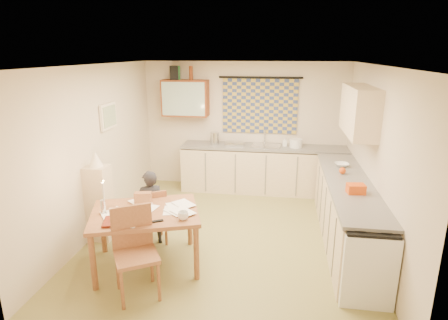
% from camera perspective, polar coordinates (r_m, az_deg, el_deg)
% --- Properties ---
extents(floor, '(4.00, 4.50, 0.02)m').
position_cam_1_polar(floor, '(5.79, 0.71, -11.39)').
color(floor, olive).
rests_on(floor, ground).
extents(ceiling, '(4.00, 4.50, 0.02)m').
position_cam_1_polar(ceiling, '(5.14, 0.81, 14.38)').
color(ceiling, white).
rests_on(ceiling, floor).
extents(wall_back, '(4.00, 0.02, 2.50)m').
position_cam_1_polar(wall_back, '(7.52, 3.12, 5.25)').
color(wall_back, beige).
rests_on(wall_back, floor).
extents(wall_front, '(4.00, 0.02, 2.50)m').
position_cam_1_polar(wall_front, '(3.24, -4.79, -9.89)').
color(wall_front, beige).
rests_on(wall_front, floor).
extents(wall_left, '(0.02, 4.50, 2.50)m').
position_cam_1_polar(wall_left, '(5.94, -18.85, 1.44)').
color(wall_left, beige).
rests_on(wall_left, floor).
extents(wall_right, '(0.02, 4.50, 2.50)m').
position_cam_1_polar(wall_right, '(5.44, 22.21, -0.19)').
color(wall_right, beige).
rests_on(wall_right, floor).
extents(window_blind, '(1.45, 0.03, 1.05)m').
position_cam_1_polar(window_blind, '(7.39, 5.48, 8.16)').
color(window_blind, navy).
rests_on(window_blind, wall_back).
extents(curtain_rod, '(1.60, 0.04, 0.04)m').
position_cam_1_polar(curtain_rod, '(7.32, 5.58, 12.41)').
color(curtain_rod, black).
rests_on(curtain_rod, wall_back).
extents(wall_cabinet, '(0.90, 0.34, 0.70)m').
position_cam_1_polar(wall_cabinet, '(7.45, -5.90, 9.38)').
color(wall_cabinet, '#652A0F').
rests_on(wall_cabinet, wall_back).
extents(wall_cabinet_glass, '(0.84, 0.02, 0.64)m').
position_cam_1_polar(wall_cabinet_glass, '(7.29, -6.24, 9.22)').
color(wall_cabinet_glass, '#99B2A5').
rests_on(wall_cabinet_glass, wall_back).
extents(upper_cabinet_right, '(0.34, 1.30, 0.70)m').
position_cam_1_polar(upper_cabinet_right, '(5.81, 19.89, 7.09)').
color(upper_cabinet_right, '#CDB28C').
rests_on(upper_cabinet_right, wall_right).
extents(framed_print, '(0.04, 0.50, 0.40)m').
position_cam_1_polar(framed_print, '(6.18, -17.22, 6.41)').
color(framed_print, '#F5E7CC').
rests_on(framed_print, wall_left).
extents(print_canvas, '(0.01, 0.42, 0.32)m').
position_cam_1_polar(print_canvas, '(6.17, -17.01, 6.41)').
color(print_canvas, beige).
rests_on(print_canvas, wall_left).
extents(counter_back, '(3.30, 0.62, 0.92)m').
position_cam_1_polar(counter_back, '(7.38, 6.46, -1.42)').
color(counter_back, '#CDB28C').
rests_on(counter_back, floor).
extents(counter_right, '(0.62, 2.95, 0.92)m').
position_cam_1_polar(counter_right, '(5.70, 18.15, -7.58)').
color(counter_right, '#CDB28C').
rests_on(counter_right, floor).
extents(stove, '(0.56, 0.56, 0.88)m').
position_cam_1_polar(stove, '(4.59, 20.68, -14.13)').
color(stove, white).
rests_on(stove, floor).
extents(sink, '(0.60, 0.51, 0.10)m').
position_cam_1_polar(sink, '(7.27, 6.40, 1.80)').
color(sink, silver).
rests_on(sink, counter_back).
extents(tap, '(0.03, 0.03, 0.28)m').
position_cam_1_polar(tap, '(7.40, 6.24, 3.51)').
color(tap, silver).
rests_on(tap, counter_back).
extents(dish_rack, '(0.39, 0.35, 0.06)m').
position_cam_1_polar(dish_rack, '(7.30, 1.63, 2.52)').
color(dish_rack, silver).
rests_on(dish_rack, counter_back).
extents(kettle, '(0.24, 0.24, 0.24)m').
position_cam_1_polar(kettle, '(7.33, -1.42, 3.32)').
color(kettle, silver).
rests_on(kettle, counter_back).
extents(mixing_bowl, '(0.25, 0.25, 0.16)m').
position_cam_1_polar(mixing_bowl, '(7.24, 10.91, 2.54)').
color(mixing_bowl, white).
rests_on(mixing_bowl, counter_back).
extents(soap_bottle, '(0.10, 0.10, 0.17)m').
position_cam_1_polar(soap_bottle, '(7.28, 9.23, 2.74)').
color(soap_bottle, white).
rests_on(soap_bottle, counter_back).
extents(bowl, '(0.27, 0.27, 0.05)m').
position_cam_1_polar(bowl, '(6.22, 17.51, -0.69)').
color(bowl, white).
rests_on(bowl, counter_right).
extents(orange_bag, '(0.24, 0.18, 0.12)m').
position_cam_1_polar(orange_bag, '(5.10, 19.45, -4.16)').
color(orange_bag, '#D6480D').
rests_on(orange_bag, counter_right).
extents(fruit_orange, '(0.10, 0.10, 0.10)m').
position_cam_1_polar(fruit_orange, '(5.83, 17.60, -1.57)').
color(fruit_orange, '#D6480D').
rests_on(fruit_orange, counter_right).
extents(speaker, '(0.21, 0.24, 0.26)m').
position_cam_1_polar(speaker, '(7.47, -7.64, 13.03)').
color(speaker, black).
rests_on(speaker, wall_cabinet).
extents(bottle_green, '(0.08, 0.08, 0.26)m').
position_cam_1_polar(bottle_green, '(7.45, -6.98, 13.05)').
color(bottle_green, '#195926').
rests_on(bottle_green, wall_cabinet).
extents(bottle_brown, '(0.09, 0.09, 0.26)m').
position_cam_1_polar(bottle_brown, '(7.38, -5.05, 13.08)').
color(bottle_brown, '#652A0F').
rests_on(bottle_brown, wall_cabinet).
extents(dining_table, '(1.56, 1.36, 0.75)m').
position_cam_1_polar(dining_table, '(4.99, -11.73, -11.56)').
color(dining_table, brown).
rests_on(dining_table, floor).
extents(chair_far, '(0.52, 0.52, 0.83)m').
position_cam_1_polar(chair_far, '(5.56, -10.83, -9.83)').
color(chair_far, brown).
rests_on(chair_far, floor).
extents(chair_near, '(0.63, 0.63, 1.02)m').
position_cam_1_polar(chair_near, '(4.49, -13.11, -15.91)').
color(chair_near, brown).
rests_on(chair_near, floor).
extents(person, '(0.62, 0.60, 1.10)m').
position_cam_1_polar(person, '(5.42, -11.12, -7.17)').
color(person, black).
rests_on(person, floor).
extents(shelf_stand, '(0.32, 0.30, 1.12)m').
position_cam_1_polar(shelf_stand, '(5.75, -18.41, -6.25)').
color(shelf_stand, '#CDB28C').
rests_on(shelf_stand, floor).
extents(lampshade, '(0.20, 0.20, 0.22)m').
position_cam_1_polar(lampshade, '(5.54, -19.02, 0.17)').
color(lampshade, '#F5E7CC').
rests_on(lampshade, shelf_stand).
extents(letter_rack, '(0.23, 0.14, 0.16)m').
position_cam_1_polar(letter_rack, '(5.02, -12.23, -5.71)').
color(letter_rack, brown).
rests_on(letter_rack, dining_table).
extents(mug, '(0.17, 0.17, 0.10)m').
position_cam_1_polar(mug, '(4.51, -6.23, -8.43)').
color(mug, white).
rests_on(mug, dining_table).
extents(magazine, '(0.37, 0.40, 0.03)m').
position_cam_1_polar(magazine, '(4.63, -17.93, -8.99)').
color(magazine, maroon).
rests_on(magazine, dining_table).
extents(book, '(0.22, 0.28, 0.02)m').
position_cam_1_polar(book, '(4.78, -16.59, -8.13)').
color(book, '#D6480D').
rests_on(book, dining_table).
extents(orange_box, '(0.12, 0.08, 0.04)m').
position_cam_1_polar(orange_box, '(4.59, -15.76, -8.94)').
color(orange_box, '#D6480D').
rests_on(orange_box, dining_table).
extents(eyeglasses, '(0.13, 0.10, 0.02)m').
position_cam_1_polar(eyeglasses, '(4.52, -10.07, -9.14)').
color(eyeglasses, black).
rests_on(eyeglasses, dining_table).
extents(candle_holder, '(0.08, 0.08, 0.18)m').
position_cam_1_polar(candle_holder, '(4.86, -17.94, -6.80)').
color(candle_holder, silver).
rests_on(candle_holder, dining_table).
extents(candle, '(0.03, 0.03, 0.22)m').
position_cam_1_polar(candle, '(4.79, -17.91, -4.55)').
color(candle, white).
rests_on(candle, dining_table).
extents(candle_flame, '(0.02, 0.02, 0.02)m').
position_cam_1_polar(candle_flame, '(4.78, -17.91, -3.06)').
color(candle_flame, '#FFCC66').
rests_on(candle_flame, dining_table).
extents(papers, '(1.21, 0.97, 0.03)m').
position_cam_1_polar(papers, '(4.77, -11.88, -7.76)').
color(papers, white).
rests_on(papers, dining_table).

